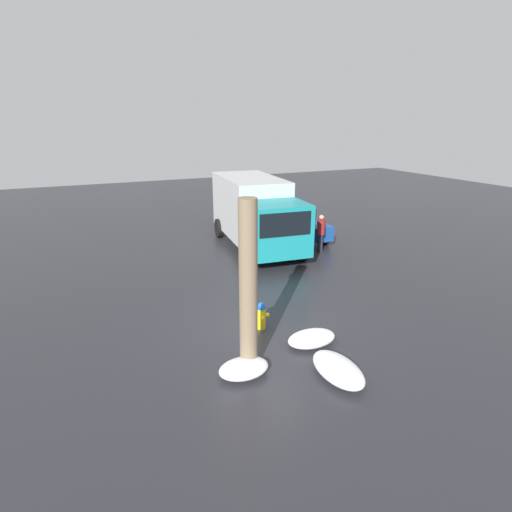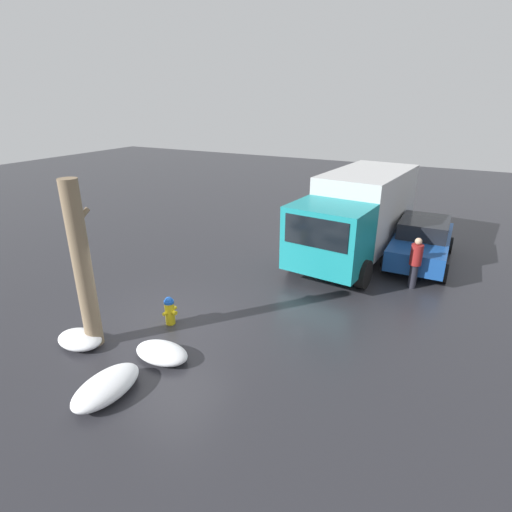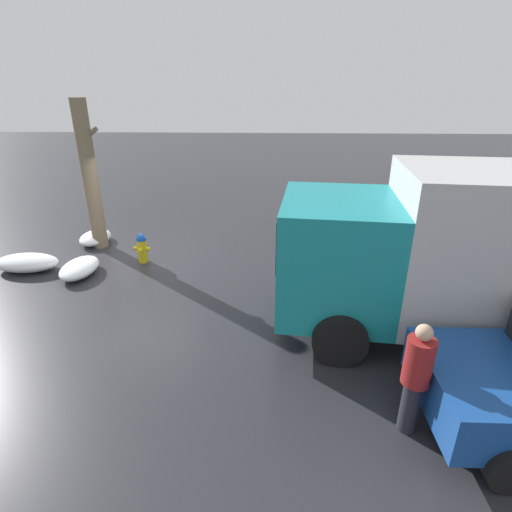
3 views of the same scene
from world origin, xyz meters
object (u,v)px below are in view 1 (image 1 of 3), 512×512
Objects in this scene: delivery_truck at (255,211)px; parked_car at (292,222)px; fire_hydrant at (261,315)px; tree_trunk at (248,288)px; pedestrian at (321,232)px.

delivery_truck is 1.60× the size of parked_car.
parked_car is (0.54, -2.19, -0.87)m from delivery_truck.
tree_trunk is at bearing -118.17° from fire_hydrant.
tree_trunk is 0.57× the size of delivery_truck.
delivery_truck reaches higher than pedestrian.
delivery_truck reaches higher than fire_hydrant.
fire_hydrant is 7.33m from pedestrian.
delivery_truck is 4.27× the size of pedestrian.
fire_hydrant is 0.11× the size of delivery_truck.
pedestrian reaches higher than parked_car.
parked_car is at bearing 61.50° from fire_hydrant.
fire_hydrant is 0.47× the size of pedestrian.
delivery_truck is (6.95, -2.96, 1.24)m from fire_hydrant.
delivery_truck is (8.48, -4.00, -0.34)m from tree_trunk.
tree_trunk is at bearing 55.31° from parked_car.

